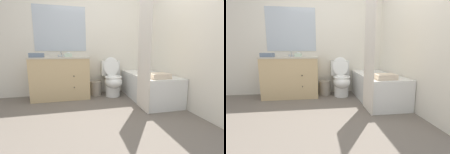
% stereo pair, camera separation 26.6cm
% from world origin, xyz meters
% --- Properties ---
extents(ground_plane, '(14.00, 14.00, 0.00)m').
position_xyz_m(ground_plane, '(0.00, 0.00, 0.00)').
color(ground_plane, '#6B6056').
extents(wall_back, '(8.00, 0.06, 2.50)m').
position_xyz_m(wall_back, '(-0.01, 1.65, 1.25)').
color(wall_back, silver).
rests_on(wall_back, ground_plane).
extents(wall_right, '(0.05, 2.62, 2.50)m').
position_xyz_m(wall_right, '(1.34, 0.81, 1.25)').
color(wall_right, silver).
rests_on(wall_right, ground_plane).
extents(vanity_cabinet, '(1.13, 0.55, 0.85)m').
position_xyz_m(vanity_cabinet, '(-0.75, 1.36, 0.43)').
color(vanity_cabinet, tan).
rests_on(vanity_cabinet, ground_plane).
extents(sink_faucet, '(0.14, 0.12, 0.12)m').
position_xyz_m(sink_faucet, '(-0.75, 1.54, 0.89)').
color(sink_faucet, silver).
rests_on(sink_faucet, vanity_cabinet).
extents(toilet, '(0.41, 0.63, 0.84)m').
position_xyz_m(toilet, '(0.31, 1.29, 0.36)').
color(toilet, white).
rests_on(toilet, ground_plane).
extents(bathtub, '(0.68, 1.44, 0.52)m').
position_xyz_m(bathtub, '(0.96, 0.90, 0.26)').
color(bathtub, white).
rests_on(bathtub, ground_plane).
extents(shower_curtain, '(0.01, 0.45, 1.95)m').
position_xyz_m(shower_curtain, '(0.61, 0.38, 0.98)').
color(shower_curtain, silver).
rests_on(shower_curtain, ground_plane).
extents(wastebasket, '(0.26, 0.26, 0.31)m').
position_xyz_m(wastebasket, '(-0.04, 1.41, 0.16)').
color(wastebasket, gray).
rests_on(wastebasket, ground_plane).
extents(tissue_box, '(0.14, 0.12, 0.10)m').
position_xyz_m(tissue_box, '(-0.60, 1.42, 0.89)').
color(tissue_box, silver).
rests_on(tissue_box, vanity_cabinet).
extents(hand_towel_folded, '(0.24, 0.15, 0.08)m').
position_xyz_m(hand_towel_folded, '(-1.15, 1.21, 0.89)').
color(hand_towel_folded, slate).
rests_on(hand_towel_folded, vanity_cabinet).
extents(bath_towel_folded, '(0.32, 0.25, 0.09)m').
position_xyz_m(bath_towel_folded, '(0.88, 0.37, 0.56)').
color(bath_towel_folded, beige).
rests_on(bath_towel_folded, bathtub).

